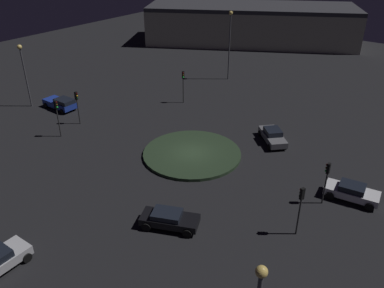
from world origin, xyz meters
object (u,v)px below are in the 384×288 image
(streetlamp_south, at_px, (23,65))
(car_white, at_px, (352,192))
(traffic_light_north, at_px, (301,202))
(traffic_light_southwest, at_px, (183,81))
(streetlamp_southwest, at_px, (230,35))
(traffic_light_south, at_px, (77,101))
(car_blue, at_px, (61,103))
(traffic_light_south_near, at_px, (57,111))
(store_building, at_px, (251,24))
(traffic_light_north_near, at_px, (327,175))
(car_black, at_px, (169,219))
(car_grey, at_px, (273,136))

(streetlamp_south, bearing_deg, car_white, 95.95)
(traffic_light_north, bearing_deg, car_white, -85.86)
(car_white, bearing_deg, traffic_light_southwest, -26.18)
(streetlamp_southwest, bearing_deg, traffic_light_south, -12.99)
(car_blue, height_order, traffic_light_south_near, traffic_light_south_near)
(car_blue, distance_m, traffic_light_south_near, 7.97)
(streetlamp_south, distance_m, store_building, 45.13)
(store_building, bearing_deg, traffic_light_south, 65.05)
(traffic_light_north_near, bearing_deg, car_black, 49.80)
(traffic_light_southwest, xyz_separation_m, traffic_light_south_near, (15.26, -4.77, -0.03))
(traffic_light_north_near, bearing_deg, traffic_light_north, 87.80)
(car_white, relative_size, traffic_light_southwest, 1.06)
(store_building, bearing_deg, car_black, 84.57)
(traffic_light_south, xyz_separation_m, streetlamp_southwest, (-23.19, 5.35, 3.65))
(traffic_light_north, relative_size, store_building, 0.10)
(traffic_light_north, height_order, traffic_light_southwest, traffic_light_southwest)
(traffic_light_south, bearing_deg, car_grey, 17.40)
(car_white, height_order, streetlamp_southwest, streetlamp_southwest)
(traffic_light_south, bearing_deg, car_black, -28.93)
(car_grey, distance_m, car_black, 16.73)
(car_white, distance_m, car_black, 15.06)
(car_black, relative_size, streetlamp_southwest, 0.47)
(car_blue, relative_size, streetlamp_south, 0.57)
(traffic_light_south, bearing_deg, traffic_light_north, -13.33)
(car_blue, xyz_separation_m, streetlamp_south, (1.64, -3.79, 4.54))
(traffic_light_north, bearing_deg, traffic_light_southwest, -14.15)
(traffic_light_south_near, relative_size, streetlamp_southwest, 0.42)
(traffic_light_south, height_order, traffic_light_southwest, traffic_light_southwest)
(car_grey, height_order, car_white, car_grey)
(car_grey, distance_m, store_building, 41.99)
(car_white, bearing_deg, car_black, 42.45)
(car_blue, height_order, traffic_light_north, traffic_light_north)
(traffic_light_south, relative_size, traffic_light_southwest, 0.93)
(streetlamp_southwest, distance_m, store_building, 22.94)
(car_white, xyz_separation_m, streetlamp_south, (3.99, -38.30, 4.57))
(car_white, height_order, streetlamp_south, streetlamp_south)
(store_building, bearing_deg, traffic_light_north_near, 96.93)
(car_black, relative_size, traffic_light_north_near, 1.23)
(car_white, bearing_deg, car_grey, -35.63)
(car_white, relative_size, car_black, 0.95)
(car_grey, distance_m, streetlamp_south, 30.43)
(car_blue, relative_size, car_black, 0.96)
(car_black, distance_m, store_building, 56.76)
(car_blue, xyz_separation_m, store_building, (-43.03, 2.39, 2.74))
(traffic_light_southwest, xyz_separation_m, streetlamp_southwest, (-11.20, -0.27, 3.45))
(traffic_light_southwest, xyz_separation_m, store_building, (-32.43, -8.47, 0.57))
(streetlamp_southwest, relative_size, streetlamp_south, 1.26)
(traffic_light_north, bearing_deg, streetlamp_southwest, -29.62)
(car_blue, xyz_separation_m, car_black, (9.09, 24.70, -0.08))
(traffic_light_north, height_order, streetlamp_southwest, streetlamp_southwest)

